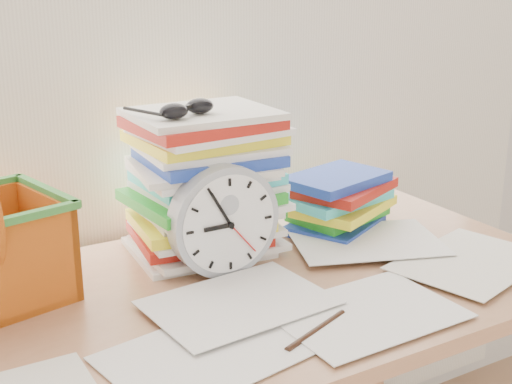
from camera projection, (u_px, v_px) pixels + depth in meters
desk at (225, 327)px, 1.35m from camera, size 1.40×0.70×0.75m
paper_stack at (204, 182)px, 1.48m from camera, size 0.32×0.27×0.30m
clock at (224, 221)px, 1.37m from camera, size 0.22×0.04×0.22m
sunglasses at (187, 108)px, 1.36m from camera, size 0.17×0.16×0.03m
book_stack at (339, 201)px, 1.63m from camera, size 0.31×0.27×0.13m
pen at (316, 330)px, 1.17m from camera, size 0.16×0.07×0.01m
scattered_papers at (224, 288)px, 1.33m from camera, size 1.26×0.42×0.02m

